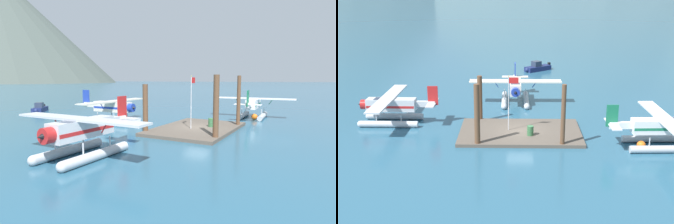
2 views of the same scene
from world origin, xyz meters
TOP-DOWN VIEW (x-y plane):
  - ground_plane at (0.00, 0.00)m, footprint 1200.00×1200.00m
  - dock_platform at (0.00, 0.00)m, footprint 11.24×7.28m
  - piling_near_left at (-3.72, -3.23)m, footprint 0.49×0.49m
  - piling_near_right at (3.60, -3.28)m, footprint 0.39×0.39m
  - piling_far_left at (-4.00, 3.62)m, footprint 0.50×0.50m
  - flagpole at (-0.95, 0.19)m, footprint 0.95×0.10m
  - fuel_drum at (0.91, -1.19)m, footprint 0.62×0.62m
  - mooring_buoy at (10.26, -3.71)m, footprint 0.77×0.77m
  - seaplane_silver_port_fwd at (-12.73, 2.84)m, footprint 7.98×10.41m
  - seaplane_white_stbd_aft at (11.88, -3.19)m, footprint 7.98×10.45m
  - seaplane_cream_bow_centre at (-0.47, 10.54)m, footprint 10.41×7.98m
  - boat_navy_open_north at (2.85, 28.33)m, footprint 4.24×3.76m

SIDE VIEW (x-z plane):
  - ground_plane at x=0.00m, z-range 0.00..0.00m
  - dock_platform at x=0.00m, z-range 0.00..0.30m
  - mooring_buoy at x=10.26m, z-range 0.00..0.77m
  - boat_navy_open_north at x=2.85m, z-range -0.26..1.24m
  - fuel_drum at x=0.91m, z-range 0.30..1.18m
  - seaplane_silver_port_fwd at x=-12.73m, z-range -0.34..3.50m
  - seaplane_white_stbd_aft at x=11.88m, z-range -0.34..3.50m
  - seaplane_cream_bow_centre at x=-0.47m, z-range -0.34..3.50m
  - piling_far_left at x=-4.00m, z-range 0.00..4.69m
  - piling_near_left at x=-3.72m, z-range 0.00..5.53m
  - piling_near_right at x=3.60m, z-range 0.00..5.55m
  - flagpole at x=-0.95m, z-range 0.99..6.19m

